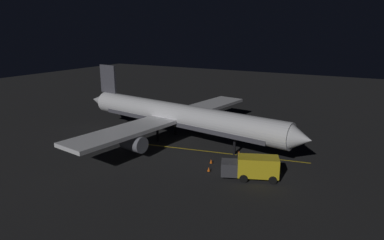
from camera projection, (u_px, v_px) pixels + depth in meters
name	position (u px, v px, depth m)	size (l,w,h in m)	color
ground_plane	(180.00, 142.00, 49.69)	(180.00, 180.00, 0.20)	black
apron_guide_stripe	(197.00, 150.00, 45.86)	(0.24, 29.83, 0.01)	gold
airliner	(177.00, 116.00, 49.08)	(35.47, 39.56, 10.32)	white
baggage_truck	(253.00, 168.00, 36.58)	(4.23, 6.52, 2.61)	gold
catering_truck	(210.00, 116.00, 59.13)	(5.07, 5.54, 2.49)	navy
ground_crew_worker	(243.00, 137.00, 48.78)	(0.40, 0.40, 1.74)	black
traffic_cone_near_left	(211.00, 161.00, 41.21)	(0.50, 0.50, 0.55)	#EA590F
traffic_cone_near_right	(239.00, 153.00, 44.04)	(0.50, 0.50, 0.55)	#EA590F
traffic_cone_under_wing	(209.00, 169.00, 38.83)	(0.50, 0.50, 0.55)	#EA590F
traffic_cone_far	(216.00, 134.00, 52.19)	(0.50, 0.50, 0.55)	#EA590F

